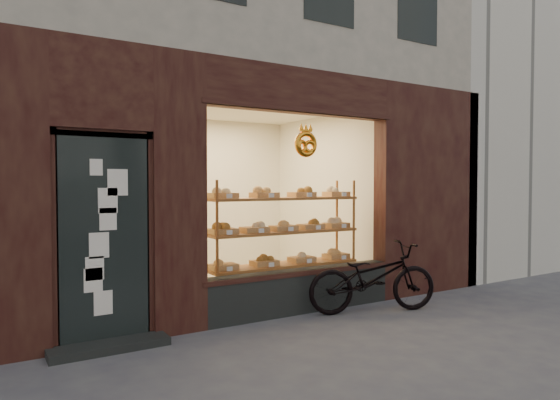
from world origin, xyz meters
TOP-DOWN VIEW (x-y plane):
  - ground at (0.00, 0.00)m, footprint 90.00×90.00m
  - neighbor_right at (9.60, 5.50)m, footprint 12.00×7.00m
  - display_shelf at (0.45, 2.55)m, footprint 2.20×0.45m
  - bicycle at (1.22, 1.62)m, footprint 1.81×1.11m

SIDE VIEW (x-z plane):
  - ground at x=0.00m, z-range 0.00..0.00m
  - bicycle at x=1.22m, z-range 0.00..0.90m
  - display_shelf at x=0.45m, z-range 0.02..1.72m
  - neighbor_right at x=9.60m, z-range 0.00..9.00m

